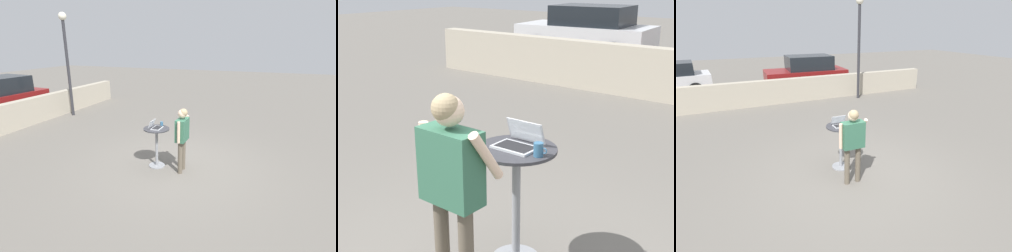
# 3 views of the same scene
# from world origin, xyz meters

# --- Properties ---
(cafe_table) EXTENTS (0.65, 0.65, 1.03)m
(cafe_table) POSITION_xyz_m (-0.13, 0.51, 0.67)
(cafe_table) COLOR gray
(cafe_table) RESTS_ON ground_plane
(laptop) EXTENTS (0.34, 0.29, 0.20)m
(laptop) POSITION_xyz_m (-0.13, 0.54, 1.07)
(laptop) COLOR #B7BABF
(laptop) RESTS_ON cafe_table
(coffee_mug) EXTENTS (0.12, 0.08, 0.11)m
(coffee_mug) POSITION_xyz_m (0.11, 0.46, 1.08)
(coffee_mug) COLOR #336084
(coffee_mug) RESTS_ON cafe_table
(standing_person) EXTENTS (0.59, 0.35, 1.60)m
(standing_person) POSITION_xyz_m (-0.18, -0.18, 1.02)
(standing_person) COLOR brown
(standing_person) RESTS_ON ground_plane
(parked_car_further_down) EXTENTS (4.00, 2.19, 1.52)m
(parked_car_further_down) POSITION_xyz_m (-4.74, 10.06, 0.78)
(parked_car_further_down) COLOR silver
(parked_car_further_down) RESTS_ON ground_plane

